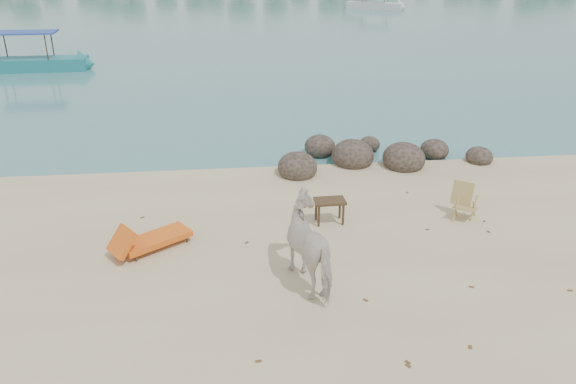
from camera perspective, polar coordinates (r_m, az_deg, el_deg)
The scene contains 7 objects.
boulders at distance 16.46m, azimuth 8.06°, elevation 3.51°, with size 6.33×2.86×0.91m.
cow at distance 10.34m, azimuth 2.75°, elevation -5.51°, with size 0.85×1.87×1.58m, color silver.
side_table at distance 12.77m, azimuth 4.23°, elevation -2.09°, with size 0.69×0.45×0.56m, color #2E2012, non-canonical shape.
lounge_chair at distance 12.05m, azimuth -13.33°, elevation -4.43°, with size 1.83×0.64×0.55m, color orange, non-canonical shape.
deck_chair at distance 13.48m, azimuth 17.59°, elevation -1.16°, with size 0.52×0.57×0.81m, color #A38A51, non-canonical shape.
boat_near at distance 31.65m, azimuth -25.24°, elevation 13.95°, with size 6.38×1.44×3.10m, color #1E787E, non-canonical shape.
dead_leaves at distance 11.10m, azimuth 8.67°, elevation -8.26°, with size 8.33×6.84×0.00m.
Camera 1 is at (-1.82, -8.90, 5.88)m, focal length 35.00 mm.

